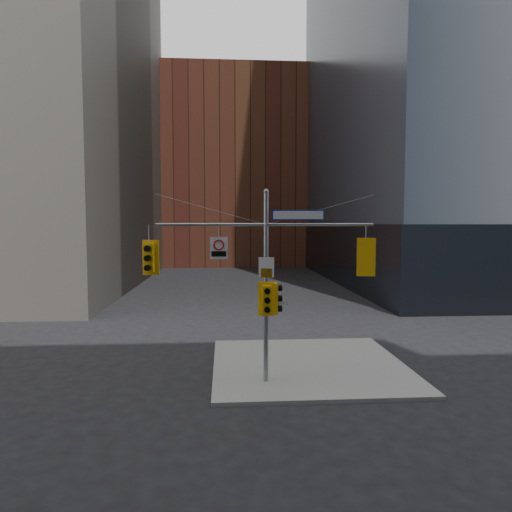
{
  "coord_description": "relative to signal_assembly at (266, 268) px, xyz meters",
  "views": [
    {
      "loc": [
        -1.54,
        -14.67,
        6.03
      ],
      "look_at": [
        -0.37,
        2.0,
        4.85
      ],
      "focal_mm": 32.0,
      "sensor_mm": 36.0,
      "label": 1
    }
  ],
  "objects": [
    {
      "name": "sidewalk_corner",
      "position": [
        2.0,
        2.01,
        -4.34
      ],
      "size": [
        8.0,
        8.0,
        0.15
      ],
      "primitive_type": "cube",
      "color": "gray",
      "rests_on": "ground"
    },
    {
      "name": "signal_assembly",
      "position": [
        0.0,
        0.0,
        0.0
      ],
      "size": [
        8.0,
        0.8,
        7.3
      ],
      "color": "gray",
      "rests_on": "ground"
    },
    {
      "name": "street_blade_ew",
      "position": [
        0.45,
        0.01,
        -1.33
      ],
      "size": [
        0.72,
        0.03,
        0.14
      ],
      "rotation": [
        0.0,
        0.0,
        0.0
      ],
      "color": "silver",
      "rests_on": "ground"
    },
    {
      "name": "traffic_light_pole_side",
      "position": [
        0.33,
        0.01,
        -1.15
      ],
      "size": [
        0.47,
        0.4,
        1.17
      ],
      "rotation": [
        0.0,
        0.0,
        1.64
      ],
      "color": "#FFB80D",
      "rests_on": "ground"
    },
    {
      "name": "traffic_light_pole_front",
      "position": [
        -0.0,
        -0.27,
        -1.15
      ],
      "size": [
        0.6,
        0.47,
        1.26
      ],
      "rotation": [
        0.0,
        0.0,
        0.0
      ],
      "color": "#FFB80D",
      "rests_on": "ground"
    },
    {
      "name": "street_blade_ns",
      "position": [
        0.0,
        0.46,
        -1.61
      ],
      "size": [
        0.09,
        0.72,
        0.14
      ],
      "rotation": [
        0.0,
        0.0,
        -0.08
      ],
      "color": "#145926",
      "rests_on": "ground"
    },
    {
      "name": "podium_ne",
      "position": [
        28.0,
        30.01,
        -1.42
      ],
      "size": [
        36.4,
        36.4,
        6.0
      ],
      "primitive_type": "cube",
      "color": "black",
      "rests_on": "ground"
    },
    {
      "name": "traffic_light_west_arm",
      "position": [
        -4.25,
        0.01,
        0.38
      ],
      "size": [
        0.61,
        0.54,
        1.29
      ],
      "rotation": [
        0.0,
        0.0,
        -0.18
      ],
      "color": "#FFB80D",
      "rests_on": "ground"
    },
    {
      "name": "regulatory_sign_pole",
      "position": [
        0.0,
        -0.11,
        0.0
      ],
      "size": [
        0.57,
        0.09,
        0.74
      ],
      "rotation": [
        0.0,
        0.0,
        -0.11
      ],
      "color": "silver",
      "rests_on": "ground"
    },
    {
      "name": "traffic_light_east_arm",
      "position": [
        3.73,
        0.0,
        0.38
      ],
      "size": [
        0.68,
        0.6,
        1.42
      ],
      "rotation": [
        0.0,
        0.0,
        2.96
      ],
      "color": "#FFB80D",
      "rests_on": "ground"
    },
    {
      "name": "brick_midrise",
      "position": [
        0.0,
        56.01,
        9.58
      ],
      "size": [
        26.0,
        20.0,
        28.0
      ],
      "primitive_type": "cube",
      "color": "brown",
      "rests_on": "ground"
    },
    {
      "name": "ground",
      "position": [
        0.0,
        -1.99,
        -4.42
      ],
      "size": [
        160.0,
        160.0,
        0.0
      ],
      "primitive_type": "plane",
      "color": "black",
      "rests_on": "ground"
    },
    {
      "name": "regulatory_sign_arm",
      "position": [
        -1.73,
        -0.02,
        0.76
      ],
      "size": [
        0.64,
        0.1,
        0.81
      ],
      "rotation": [
        0.0,
        0.0,
        0.07
      ],
      "color": "silver",
      "rests_on": "ground"
    },
    {
      "name": "street_sign_blade",
      "position": [
        1.18,
        0.0,
        1.93
      ],
      "size": [
        1.97,
        0.05,
        0.38
      ],
      "rotation": [
        0.0,
        0.0,
        0.0
      ],
      "color": "navy",
      "rests_on": "ground"
    }
  ]
}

